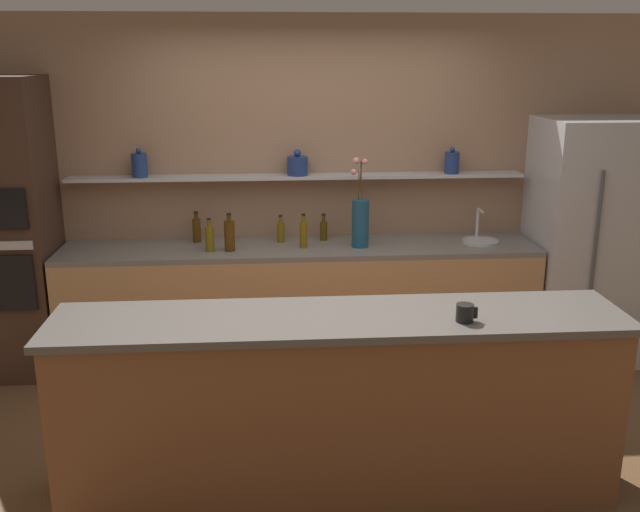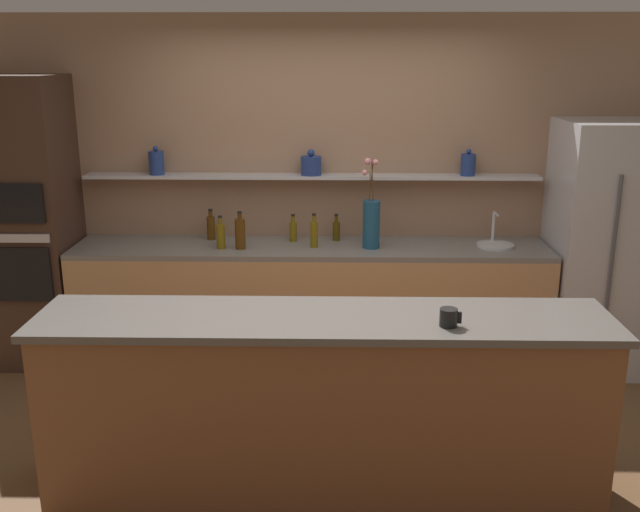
{
  "view_description": "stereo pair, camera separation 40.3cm",
  "coord_description": "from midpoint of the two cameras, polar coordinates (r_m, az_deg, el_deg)",
  "views": [
    {
      "loc": [
        -0.35,
        -3.91,
        2.31
      ],
      "look_at": [
        -0.04,
        0.37,
        1.09
      ],
      "focal_mm": 40.0,
      "sensor_mm": 36.0,
      "label": 1
    },
    {
      "loc": [
        0.05,
        -3.92,
        2.31
      ],
      "look_at": [
        -0.04,
        0.37,
        1.09
      ],
      "focal_mm": 40.0,
      "sensor_mm": 36.0,
      "label": 2
    }
  ],
  "objects": [
    {
      "name": "refrigerator",
      "position": [
        5.77,
        19.28,
        1.14
      ],
      "size": [
        0.92,
        0.73,
        1.85
      ],
      "color": "#B7B7BC",
      "rests_on": "ground_plane"
    },
    {
      "name": "bottle_oil_5",
      "position": [
        5.48,
        -1.82,
        2.08
      ],
      "size": [
        0.06,
        0.06,
        0.21
      ],
      "color": "#47380A",
      "rests_on": "back_counter_unit"
    },
    {
      "name": "bottle_spirit_1",
      "position": [
        5.24,
        -9.45,
        1.62
      ],
      "size": [
        0.08,
        0.08,
        0.28
      ],
      "color": "#4C2D0C",
      "rests_on": "back_counter_unit"
    },
    {
      "name": "flower_vase",
      "position": [
        5.26,
        1.06,
        2.83
      ],
      "size": [
        0.14,
        0.13,
        0.66
      ],
      "color": "navy",
      "rests_on": "back_counter_unit"
    },
    {
      "name": "oven_tower",
      "position": [
        5.7,
        -25.86,
        1.85
      ],
      "size": [
        0.68,
        0.64,
        2.17
      ],
      "color": "#3D281E",
      "rests_on": "ground_plane"
    },
    {
      "name": "bottle_oil_4",
      "position": [
        5.26,
        -11.01,
        1.4
      ],
      "size": [
        0.06,
        0.06,
        0.25
      ],
      "color": "brown",
      "rests_on": "back_counter_unit"
    },
    {
      "name": "bottle_oil_0",
      "position": [
        5.27,
        -3.52,
        1.76
      ],
      "size": [
        0.06,
        0.06,
        0.26
      ],
      "color": "brown",
      "rests_on": "back_counter_unit"
    },
    {
      "name": "back_counter_unit",
      "position": [
        5.48,
        -3.7,
        -3.87
      ],
      "size": [
        3.56,
        0.62,
        0.92
      ],
      "color": "tan",
      "rests_on": "ground_plane"
    },
    {
      "name": "ground_plane",
      "position": [
        4.55,
        -1.8,
        -14.63
      ],
      "size": [
        12.0,
        12.0,
        0.0
      ],
      "primitive_type": "plane",
      "color": "brown"
    },
    {
      "name": "bottle_oil_2",
      "position": [
        5.44,
        -5.28,
        1.95
      ],
      "size": [
        0.06,
        0.06,
        0.21
      ],
      "color": "brown",
      "rests_on": "back_counter_unit"
    },
    {
      "name": "back_wall_unit",
      "position": [
        5.6,
        -2.66,
        5.53
      ],
      "size": [
        5.2,
        0.28,
        2.6
      ],
      "color": "#937056",
      "rests_on": "ground_plane"
    },
    {
      "name": "coffee_mug",
      "position": [
        3.59,
        8.39,
        -4.58
      ],
      "size": [
        0.11,
        0.09,
        0.09
      ],
      "color": "black",
      "rests_on": "island_counter"
    },
    {
      "name": "island_counter",
      "position": [
        3.85,
        -1.52,
        -11.91
      ],
      "size": [
        2.96,
        0.61,
        1.02
      ],
      "color": "brown",
      "rests_on": "ground_plane"
    },
    {
      "name": "sink_fixture",
      "position": [
        5.52,
        10.67,
        1.32
      ],
      "size": [
        0.28,
        0.28,
        0.25
      ],
      "color": "#B7B7BC",
      "rests_on": "back_counter_unit"
    },
    {
      "name": "bottle_spirit_3",
      "position": [
        5.53,
        -11.91,
        2.06
      ],
      "size": [
        0.06,
        0.06,
        0.24
      ],
      "color": "#4C2D0C",
      "rests_on": "back_counter_unit"
    }
  ]
}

